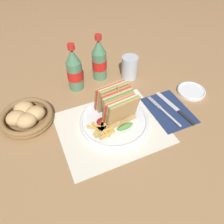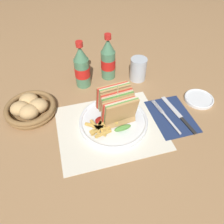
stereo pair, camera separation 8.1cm
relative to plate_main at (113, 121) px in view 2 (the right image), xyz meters
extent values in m
plane|color=#9E754C|center=(0.02, -0.02, -0.01)|extent=(4.00, 4.00, 0.00)
cube|color=silver|center=(-0.02, -0.01, -0.01)|extent=(0.38, 0.32, 0.00)
cylinder|color=white|center=(0.00, 0.00, 0.00)|extent=(0.26, 0.26, 0.01)
torus|color=white|center=(0.00, 0.00, 0.00)|extent=(0.26, 0.26, 0.01)
cube|color=tan|center=(0.01, -0.03, 0.07)|extent=(0.12, 0.05, 0.12)
cube|color=#518E3D|center=(0.01, -0.03, 0.07)|extent=(0.12, 0.05, 0.12)
cube|color=beige|center=(0.01, -0.02, 0.07)|extent=(0.12, 0.05, 0.12)
cube|color=red|center=(0.01, -0.01, 0.07)|extent=(0.12, 0.05, 0.12)
cube|color=tan|center=(0.01, -0.01, 0.06)|extent=(0.12, 0.05, 0.12)
ellipsoid|color=#518E3D|center=(0.02, -0.06, 0.02)|extent=(0.07, 0.03, 0.02)
cube|color=tan|center=(0.02, -0.02, 0.06)|extent=(0.12, 0.05, 0.12)
cube|color=#518E3D|center=(0.02, -0.01, 0.07)|extent=(0.12, 0.05, 0.12)
cube|color=beige|center=(0.02, 0.00, 0.07)|extent=(0.12, 0.05, 0.12)
cube|color=red|center=(0.02, 0.00, 0.07)|extent=(0.12, 0.05, 0.12)
cube|color=tan|center=(0.01, 0.01, 0.07)|extent=(0.12, 0.05, 0.12)
ellipsoid|color=#518E3D|center=(0.02, -0.01, 0.02)|extent=(0.07, 0.03, 0.02)
cube|color=tan|center=(0.01, 0.05, 0.07)|extent=(0.12, 0.05, 0.12)
cube|color=#518E3D|center=(0.01, 0.06, 0.07)|extent=(0.12, 0.05, 0.12)
cube|color=beige|center=(0.01, 0.06, 0.07)|extent=(0.12, 0.05, 0.12)
cube|color=red|center=(0.01, 0.07, 0.07)|extent=(0.12, 0.05, 0.12)
cube|color=tan|center=(0.01, 0.08, 0.06)|extent=(0.12, 0.05, 0.12)
ellipsoid|color=#518E3D|center=(0.02, 0.03, 0.02)|extent=(0.07, 0.03, 0.02)
cylinder|color=tan|center=(0.01, 0.01, 0.09)|extent=(0.00, 0.00, 0.15)
cube|color=gold|center=(-0.08, -0.01, 0.01)|extent=(0.05, 0.04, 0.01)
cube|color=gold|center=(-0.07, -0.02, 0.01)|extent=(0.03, 0.05, 0.01)
cube|color=gold|center=(-0.05, -0.04, 0.01)|extent=(0.02, 0.06, 0.01)
cube|color=gold|center=(-0.03, -0.04, 0.01)|extent=(0.05, 0.06, 0.01)
cube|color=gold|center=(-0.03, -0.03, 0.02)|extent=(0.07, 0.02, 0.01)
cube|color=gold|center=(-0.08, -0.04, 0.02)|extent=(0.05, 0.02, 0.01)
cube|color=gold|center=(-0.08, -0.02, 0.02)|extent=(0.02, 0.05, 0.01)
cube|color=gold|center=(-0.06, -0.07, 0.02)|extent=(0.06, 0.02, 0.01)
cube|color=gold|center=(-0.03, -0.03, 0.02)|extent=(0.05, 0.04, 0.01)
cube|color=gold|center=(-0.06, -0.02, 0.02)|extent=(0.05, 0.05, 0.01)
cube|color=gold|center=(-0.06, -0.04, 0.02)|extent=(0.06, 0.04, 0.01)
cube|color=gold|center=(-0.06, -0.03, 0.02)|extent=(0.03, 0.05, 0.01)
cube|color=gold|center=(-0.07, -0.05, 0.02)|extent=(0.05, 0.04, 0.01)
ellipsoid|color=maroon|center=(-0.05, 0.00, 0.02)|extent=(0.05, 0.04, 0.02)
cube|color=navy|center=(0.23, -0.03, -0.01)|extent=(0.15, 0.21, 0.00)
cylinder|color=silver|center=(0.21, -0.07, 0.00)|extent=(0.02, 0.11, 0.01)
cylinder|color=silver|center=(0.19, 0.03, 0.00)|extent=(0.01, 0.08, 0.00)
cylinder|color=silver|center=(0.19, 0.03, 0.00)|extent=(0.01, 0.08, 0.00)
cylinder|color=silver|center=(0.20, 0.03, 0.00)|extent=(0.01, 0.08, 0.00)
cylinder|color=silver|center=(0.20, 0.03, 0.00)|extent=(0.01, 0.08, 0.00)
cube|color=black|center=(0.26, -0.09, 0.00)|extent=(0.02, 0.09, 0.00)
cube|color=silver|center=(0.25, 0.02, 0.00)|extent=(0.04, 0.13, 0.00)
cylinder|color=#4C7F5B|center=(-0.07, 0.26, 0.05)|extent=(0.06, 0.06, 0.13)
cylinder|color=red|center=(-0.07, 0.26, 0.06)|extent=(0.07, 0.07, 0.05)
cone|color=#4C7F5B|center=(-0.07, 0.26, 0.15)|extent=(0.06, 0.06, 0.06)
cylinder|color=red|center=(-0.07, 0.26, 0.19)|extent=(0.03, 0.03, 0.02)
cylinder|color=#4C7F5B|center=(0.06, 0.29, 0.05)|extent=(0.06, 0.06, 0.13)
cylinder|color=red|center=(0.06, 0.29, 0.06)|extent=(0.07, 0.07, 0.05)
cone|color=#4C7F5B|center=(0.06, 0.29, 0.15)|extent=(0.06, 0.06, 0.06)
cylinder|color=red|center=(0.06, 0.29, 0.19)|extent=(0.03, 0.03, 0.02)
cylinder|color=silver|center=(0.18, 0.24, 0.04)|extent=(0.07, 0.07, 0.10)
cylinder|color=olive|center=(-0.30, 0.14, 0.00)|extent=(0.18, 0.18, 0.01)
torus|color=olive|center=(-0.30, 0.14, 0.01)|extent=(0.20, 0.20, 0.02)
torus|color=olive|center=(-0.30, 0.14, 0.02)|extent=(0.20, 0.20, 0.02)
ellipsoid|color=tan|center=(-0.26, 0.13, 0.03)|extent=(0.07, 0.06, 0.06)
ellipsoid|color=tan|center=(-0.30, 0.17, 0.03)|extent=(0.07, 0.06, 0.06)
ellipsoid|color=tan|center=(-0.33, 0.13, 0.03)|extent=(0.07, 0.06, 0.06)
ellipsoid|color=tan|center=(-0.30, 0.10, 0.03)|extent=(0.07, 0.06, 0.06)
cylinder|color=white|center=(0.38, 0.03, -0.01)|extent=(0.12, 0.12, 0.01)
torus|color=white|center=(0.38, 0.03, 0.00)|extent=(0.12, 0.12, 0.01)
camera|label=1|loc=(-0.23, -0.50, 0.61)|focal=35.00mm
camera|label=2|loc=(-0.15, -0.53, 0.61)|focal=35.00mm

